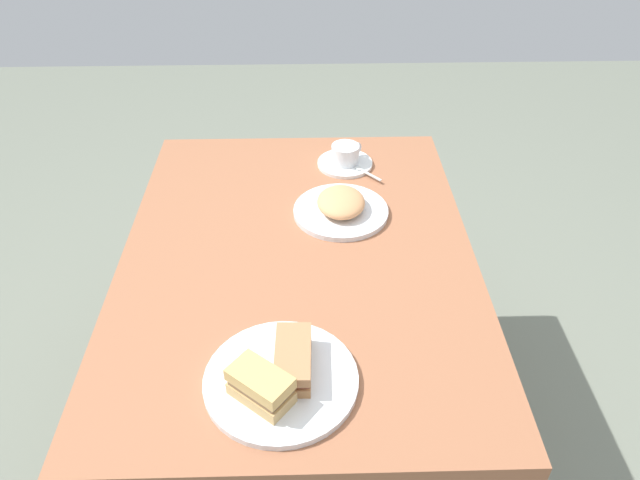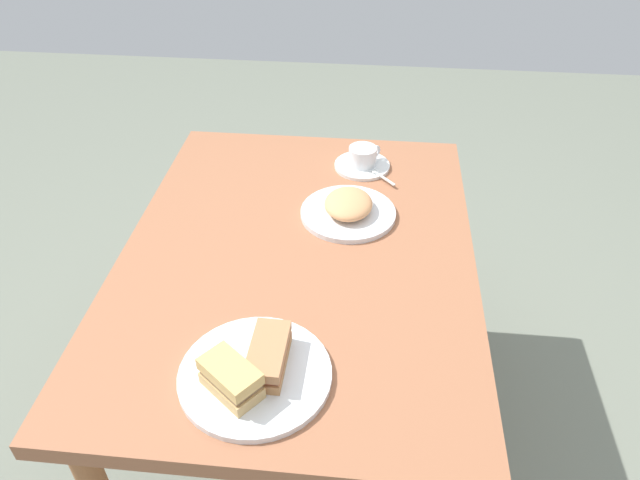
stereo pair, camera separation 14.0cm
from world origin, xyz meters
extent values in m
plane|color=slate|center=(0.00, 0.00, 0.00)|extent=(6.00, 6.00, 0.00)
cube|color=#9D6141|center=(0.00, 0.00, 0.70)|extent=(1.14, 0.84, 0.04)
cylinder|color=#A3653C|center=(0.50, -0.35, 0.34)|extent=(0.05, 0.05, 0.68)
cylinder|color=#A3653C|center=(0.50, 0.35, 0.34)|extent=(0.05, 0.05, 0.68)
cylinder|color=white|center=(-0.38, 0.03, 0.73)|extent=(0.29, 0.29, 0.01)
cube|color=#B67C4B|center=(-0.36, 0.01, 0.74)|extent=(0.14, 0.07, 0.02)
cube|color=#B66253|center=(-0.36, 0.01, 0.76)|extent=(0.13, 0.06, 0.01)
cube|color=#B27B50|center=(-0.36, 0.01, 0.77)|extent=(0.14, 0.07, 0.02)
cube|color=tan|center=(-0.43, 0.06, 0.75)|extent=(0.12, 0.13, 0.03)
cube|color=brown|center=(-0.43, 0.06, 0.76)|extent=(0.11, 0.12, 0.01)
cube|color=tan|center=(-0.43, 0.06, 0.78)|extent=(0.12, 0.13, 0.03)
cylinder|color=white|center=(0.40, -0.14, 0.72)|extent=(0.16, 0.16, 0.01)
cylinder|color=white|center=(0.40, -0.14, 0.76)|extent=(0.08, 0.08, 0.05)
cylinder|color=#A68043|center=(0.40, -0.14, 0.78)|extent=(0.07, 0.07, 0.01)
torus|color=white|center=(0.43, -0.17, 0.76)|extent=(0.03, 0.04, 0.04)
cube|color=silver|center=(0.32, -0.20, 0.73)|extent=(0.06, 0.06, 0.00)
ellipsoid|color=silver|center=(0.36, -0.17, 0.73)|extent=(0.03, 0.03, 0.01)
cylinder|color=silver|center=(0.16, -0.11, 0.73)|extent=(0.24, 0.24, 0.01)
ellipsoid|color=tan|center=(0.16, -0.11, 0.76)|extent=(0.15, 0.12, 0.04)
camera|label=1|loc=(-1.09, -0.02, 1.61)|focal=33.42mm
camera|label=2|loc=(-1.09, -0.16, 1.61)|focal=33.42mm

